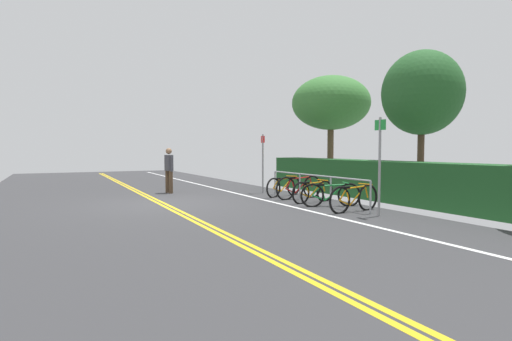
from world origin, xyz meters
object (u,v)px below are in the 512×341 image
(bicycle_1, at_px, (299,187))
(tree_mid, at_px, (422,93))
(bicycle_3, at_px, (331,195))
(tree_near_left, at_px, (331,103))
(bicycle_0, at_px, (284,187))
(sign_post_far, at_px, (380,157))
(bicycle_4, at_px, (354,198))
(bicycle_2, at_px, (313,192))
(bike_rack, at_px, (314,182))
(sign_post_near, at_px, (263,158))
(pedestrian, at_px, (169,167))

(bicycle_1, relative_size, tree_mid, 0.39)
(bicycle_3, bearing_deg, tree_near_left, 142.84)
(bicycle_0, height_order, bicycle_3, bicycle_0)
(sign_post_far, bearing_deg, bicycle_4, -175.79)
(sign_post_far, bearing_deg, tree_mid, 119.39)
(bicycle_0, xyz_separation_m, bicycle_2, (1.78, -0.05, -0.00))
(bicycle_3, height_order, tree_near_left, tree_near_left)
(bike_rack, relative_size, sign_post_near, 2.26)
(pedestrian, distance_m, tree_near_left, 7.30)
(bicycle_2, relative_size, tree_near_left, 0.35)
(bicycle_0, height_order, sign_post_far, sign_post_far)
(tree_mid, bearing_deg, tree_near_left, -177.43)
(bicycle_4, height_order, sign_post_far, sign_post_far)
(bicycle_1, xyz_separation_m, tree_mid, (1.53, 3.72, 3.04))
(bicycle_0, distance_m, bicycle_3, 2.66)
(bicycle_1, bearing_deg, sign_post_far, -2.78)
(pedestrian, xyz_separation_m, sign_post_near, (1.53, 3.02, 0.35))
(pedestrian, bearing_deg, bike_rack, 35.20)
(bicycle_0, relative_size, sign_post_far, 0.71)
(pedestrian, height_order, tree_mid, tree_mid)
(sign_post_near, bearing_deg, bicycle_4, 0.35)
(bicycle_2, bearing_deg, bicycle_0, 178.45)
(bicycle_3, relative_size, tree_mid, 0.35)
(bicycle_0, relative_size, bicycle_4, 0.97)
(sign_post_near, bearing_deg, bicycle_3, 1.62)
(bicycle_0, xyz_separation_m, bicycle_3, (2.66, -0.07, -0.00))
(bicycle_3, distance_m, pedestrian, 6.25)
(bicycle_1, bearing_deg, tree_mid, 67.67)
(sign_post_far, distance_m, tree_near_left, 7.96)
(sign_post_far, bearing_deg, bicycle_2, 179.21)
(bicycle_4, bearing_deg, bicycle_1, 175.29)
(bicycle_0, height_order, tree_near_left, tree_near_left)
(bike_rack, height_order, bicycle_0, bike_rack)
(bicycle_4, bearing_deg, sign_post_near, -179.65)
(sign_post_far, xyz_separation_m, tree_near_left, (-6.72, 3.69, 2.12))
(sign_post_far, bearing_deg, bicycle_3, 179.42)
(bicycle_3, height_order, sign_post_near, sign_post_near)
(bicycle_2, bearing_deg, bicycle_4, -2.88)
(bicycle_1, bearing_deg, bicycle_4, -4.71)
(pedestrian, xyz_separation_m, tree_mid, (5.05, 7.01, 2.47))
(bicycle_2, xyz_separation_m, pedestrian, (-4.49, -3.15, 0.61))
(bicycle_2, xyz_separation_m, tree_mid, (0.56, 3.86, 3.08))
(bicycle_1, relative_size, tree_near_left, 0.40)
(bicycle_3, height_order, sign_post_far, sign_post_far)
(bicycle_1, xyz_separation_m, bicycle_3, (1.85, -0.16, -0.04))
(bike_rack, relative_size, sign_post_far, 2.05)
(bicycle_1, bearing_deg, bike_rack, -6.36)
(bicycle_2, relative_size, tree_mid, 0.34)
(bicycle_1, bearing_deg, tree_near_left, 130.47)
(bicycle_1, height_order, sign_post_far, sign_post_far)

